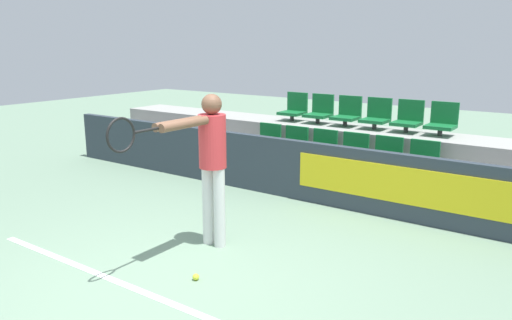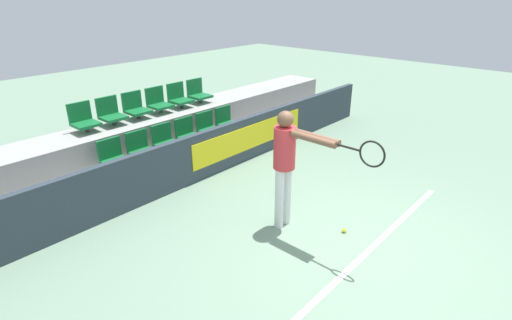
% 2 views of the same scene
% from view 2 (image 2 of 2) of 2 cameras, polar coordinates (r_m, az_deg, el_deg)
% --- Properties ---
extents(ground_plane, '(30.00, 30.00, 0.00)m').
position_cam_2_polar(ground_plane, '(5.66, 13.48, -11.80)').
color(ground_plane, gray).
extents(court_baseline, '(4.63, 0.08, 0.01)m').
position_cam_2_polar(court_baseline, '(5.58, 15.56, -12.57)').
color(court_baseline, white).
rests_on(court_baseline, ground).
extents(barrier_wall, '(10.45, 0.14, 0.88)m').
position_cam_2_polar(barrier_wall, '(7.19, -7.83, 0.58)').
color(barrier_wall, '#2D3842').
rests_on(barrier_wall, ground).
extents(bleacher_tier_front, '(10.05, 0.88, 0.45)m').
position_cam_2_polar(bleacher_tier_front, '(7.63, -10.45, 0.04)').
color(bleacher_tier_front, '#9E9E99').
rests_on(bleacher_tier_front, ground).
extents(bleacher_tier_middle, '(10.05, 0.88, 0.90)m').
position_cam_2_polar(bleacher_tier_middle, '(8.22, -14.36, 3.10)').
color(bleacher_tier_middle, '#9E9E99').
rests_on(bleacher_tier_middle, ground).
extents(stadium_chair_0, '(0.41, 0.40, 0.50)m').
position_cam_2_polar(stadium_chair_0, '(6.93, -19.66, 0.44)').
color(stadium_chair_0, '#333333').
rests_on(stadium_chair_0, bleacher_tier_front).
extents(stadium_chair_1, '(0.41, 0.40, 0.50)m').
position_cam_2_polar(stadium_chair_1, '(7.16, -16.11, 1.64)').
color(stadium_chair_1, '#333333').
rests_on(stadium_chair_1, bleacher_tier_front).
extents(stadium_chair_2, '(0.41, 0.40, 0.50)m').
position_cam_2_polar(stadium_chair_2, '(7.42, -12.79, 2.76)').
color(stadium_chair_2, '#333333').
rests_on(stadium_chair_2, bleacher_tier_front).
extents(stadium_chair_3, '(0.41, 0.40, 0.50)m').
position_cam_2_polar(stadium_chair_3, '(7.71, -9.70, 3.79)').
color(stadium_chair_3, '#333333').
rests_on(stadium_chair_3, bleacher_tier_front).
extents(stadium_chair_4, '(0.41, 0.40, 0.50)m').
position_cam_2_polar(stadium_chair_4, '(8.02, -6.83, 4.74)').
color(stadium_chair_4, '#333333').
rests_on(stadium_chair_4, bleacher_tier_front).
extents(stadium_chair_5, '(0.41, 0.40, 0.50)m').
position_cam_2_polar(stadium_chair_5, '(8.35, -4.18, 5.60)').
color(stadium_chair_5, '#333333').
rests_on(stadium_chair_5, bleacher_tier_front).
extents(stadium_chair_6, '(0.41, 0.40, 0.50)m').
position_cam_2_polar(stadium_chair_6, '(7.53, -23.42, 5.32)').
color(stadium_chair_6, '#333333').
rests_on(stadium_chair_6, bleacher_tier_middle).
extents(stadium_chair_7, '(0.41, 0.40, 0.50)m').
position_cam_2_polar(stadium_chair_7, '(7.75, -20.03, 6.31)').
color(stadium_chair_7, '#333333').
rests_on(stadium_chair_7, bleacher_tier_middle).
extents(stadium_chair_8, '(0.41, 0.40, 0.50)m').
position_cam_2_polar(stadium_chair_8, '(7.99, -16.81, 7.21)').
color(stadium_chair_8, '#333333').
rests_on(stadium_chair_8, bleacher_tier_middle).
extents(stadium_chair_9, '(0.41, 0.40, 0.50)m').
position_cam_2_polar(stadium_chair_9, '(8.26, -13.78, 8.05)').
color(stadium_chair_9, '#333333').
rests_on(stadium_chair_9, bleacher_tier_middle).
extents(stadium_chair_10, '(0.41, 0.40, 0.50)m').
position_cam_2_polar(stadium_chair_10, '(8.55, -10.94, 8.81)').
color(stadium_chair_10, '#333333').
rests_on(stadium_chair_10, bleacher_tier_middle).
extents(stadium_chair_11, '(0.41, 0.40, 0.50)m').
position_cam_2_polar(stadium_chair_11, '(8.86, -8.28, 9.49)').
color(stadium_chair_11, '#333333').
rests_on(stadium_chair_11, bleacher_tier_middle).
extents(tennis_player, '(0.30, 1.57, 1.73)m').
position_cam_2_polar(tennis_player, '(5.42, 4.70, 0.16)').
color(tennis_player, silver).
rests_on(tennis_player, ground).
extents(tennis_ball, '(0.07, 0.07, 0.07)m').
position_cam_2_polar(tennis_ball, '(5.89, 12.49, -9.79)').
color(tennis_ball, '#CCDB33').
rests_on(tennis_ball, ground).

